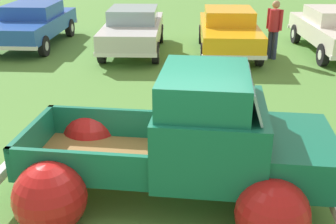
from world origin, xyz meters
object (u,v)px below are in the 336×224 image
(show_car_2, at_px, (228,29))
(spectator_0, at_px, (274,26))
(show_car_0, at_px, (33,23))
(show_car_3, at_px, (336,29))
(show_car_1, at_px, (133,28))
(vintage_pickup_truck, at_px, (191,150))

(show_car_2, relative_size, spectator_0, 2.47)
(show_car_0, bearing_deg, show_car_3, 87.08)
(show_car_0, distance_m, show_car_1, 3.76)
(vintage_pickup_truck, height_order, spectator_0, vintage_pickup_truck)
(show_car_0, bearing_deg, show_car_2, 83.58)
(vintage_pickup_truck, distance_m, show_car_0, 10.78)
(show_car_3, distance_m, spectator_0, 2.35)
(show_car_0, distance_m, spectator_0, 8.27)
(vintage_pickup_truck, xyz_separation_m, show_car_1, (-1.95, 8.41, 0.02))
(vintage_pickup_truck, bearing_deg, show_car_0, 125.38)
(vintage_pickup_truck, xyz_separation_m, show_car_2, (1.17, 8.40, 0.03))
(show_car_3, bearing_deg, show_car_1, -90.99)
(show_car_2, bearing_deg, show_car_3, 93.34)
(show_car_2, xyz_separation_m, spectator_0, (1.34, -0.63, 0.25))
(show_car_1, height_order, show_car_3, same)
(show_car_0, height_order, show_car_2, same)
(show_car_1, distance_m, show_car_2, 3.12)
(vintage_pickup_truck, bearing_deg, spectator_0, 76.02)
(show_car_3, relative_size, spectator_0, 2.64)
(show_car_0, relative_size, show_car_3, 0.99)
(show_car_3, xyz_separation_m, spectator_0, (-2.18, -0.85, 0.25))
(show_car_0, bearing_deg, vintage_pickup_truck, 31.76)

